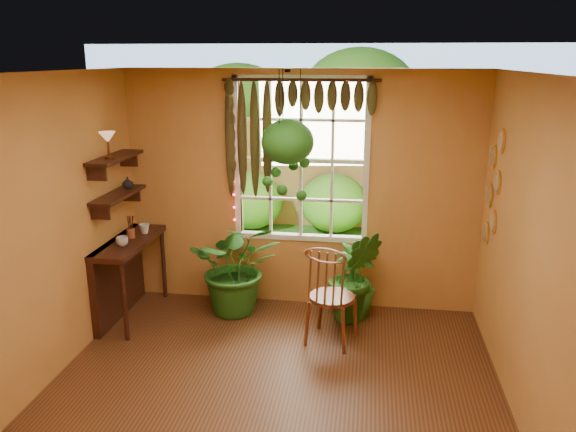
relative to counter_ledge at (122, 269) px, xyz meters
name	(u,v)px	position (x,y,z in m)	size (l,w,h in m)	color
floor	(265,416)	(1.91, -1.60, -0.55)	(4.50, 4.50, 0.00)	brown
ceiling	(260,74)	(1.91, -1.60, 2.15)	(4.50, 4.50, 0.00)	white
wall_back	(301,191)	(1.91, 0.65, 0.80)	(4.00, 4.00, 0.00)	#D38F48
wall_left	(17,247)	(-0.09, -1.60, 0.80)	(4.50, 4.50, 0.00)	#D38F48
wall_right	(544,275)	(3.91, -1.60, 0.80)	(4.50, 4.50, 0.00)	#D38F48
window	(301,160)	(1.91, 0.68, 1.15)	(1.52, 0.10, 1.86)	white
valance_vine	(292,109)	(1.82, 0.56, 1.73)	(1.70, 0.12, 1.10)	#3A1A0F
string_lights	(233,156)	(1.15, 0.59, 1.20)	(0.03, 0.03, 1.54)	#FF2633
wall_plates	(493,189)	(3.89, 0.19, 1.00)	(0.04, 0.32, 1.10)	beige
counter_ledge	(122,269)	(0.00, 0.00, 0.00)	(0.40, 1.20, 0.90)	#3A1A0F
shelf_lower	(118,195)	(0.03, 0.00, 0.85)	(0.25, 0.90, 0.04)	#3A1A0F
shelf_upper	(115,158)	(0.03, 0.00, 1.25)	(0.25, 0.90, 0.04)	#3A1A0F
backyard	(343,140)	(2.15, 5.27, 0.73)	(14.00, 10.00, 12.00)	#1F5B1A
windsor_chair	(331,310)	(2.34, -0.29, -0.20)	(0.56, 0.58, 1.23)	brown
potted_plant_left	(237,266)	(1.24, 0.28, 0.00)	(0.99, 0.85, 1.09)	#1D5115
potted_plant_mid	(355,276)	(2.56, 0.26, -0.03)	(0.57, 0.46, 1.04)	#1D5115
potted_plant_right	(354,281)	(2.55, 0.36, -0.13)	(0.47, 0.47, 0.84)	#1D5115
hanging_basket	(288,148)	(1.82, 0.28, 1.35)	(0.55, 0.55, 1.35)	black
cup_a	(122,241)	(0.13, -0.20, 0.40)	(0.13, 0.13, 0.10)	silver
cup_b	(144,229)	(0.19, 0.25, 0.40)	(0.12, 0.12, 0.11)	beige
brush_jar	(130,227)	(0.11, 0.07, 0.47)	(0.09, 0.09, 0.31)	brown
shelf_vase	(128,183)	(0.04, 0.24, 0.93)	(0.12, 0.12, 0.13)	#B2AD99
tiffany_lamp	(107,139)	(0.05, -0.17, 1.47)	(0.16, 0.16, 0.27)	#543018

